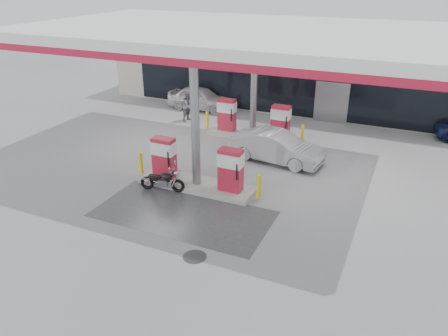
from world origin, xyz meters
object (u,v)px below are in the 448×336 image
Objects in this scene: pump_island_far at (253,123)px; attendant at (189,106)px; parked_motorcycle at (163,181)px; parked_car_left at (186,86)px; sedan_white at (200,98)px; hatchback_silver at (276,147)px; pump_island_near at (197,170)px.

pump_island_far is 4.23m from attendant.
parked_motorcycle is 14.13m from parked_car_left.
sedan_white is 8.59m from hatchback_silver.
pump_island_near is 13.90m from parked_car_left.
pump_island_near is 8.12m from attendant.
sedan_white reaches higher than parked_car_left.
hatchback_silver is at bearing 61.13° from pump_island_near.
attendant is 0.46× the size of parked_car_left.
hatchback_silver reaches higher than parked_car_left.
parked_motorcycle is at bearing -98.45° from pump_island_far.
hatchback_silver is (6.10, -3.40, -0.17)m from attendant.
pump_island_far reaches higher than parked_motorcycle.
parked_motorcycle is at bearing 152.03° from hatchback_silver.
pump_island_near is 1.00× the size of pump_island_far.
sedan_white is at bearing 144.73° from pump_island_far.
parked_motorcycle is (-1.01, -6.79, -0.31)m from pump_island_far.
pump_island_near is 1.28× the size of hatchback_silver.
parked_motorcycle is 5.32m from hatchback_silver.
parked_car_left is (-9.00, 8.40, -0.14)m from hatchback_silver.
attendant is at bearing 166.33° from pump_island_far.
sedan_white is at bearing 96.97° from parked_motorcycle.
hatchback_silver reaches higher than parked_motorcycle.
pump_island_far is 5.54m from sedan_white.
sedan_white is at bearing 116.18° from pump_island_near.
attendant reaches higher than parked_car_left.
pump_island_far is at bearing -125.38° from sedan_white.
sedan_white is at bearing -136.53° from parked_car_left.
parked_car_left is at bearing 42.10° from attendant.
pump_island_far is 6.87m from parked_motorcycle.
hatchback_silver is 1.11× the size of parked_car_left.
attendant is (-4.11, 7.00, 0.12)m from pump_island_near.
pump_island_near reaches higher than parked_motorcycle.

